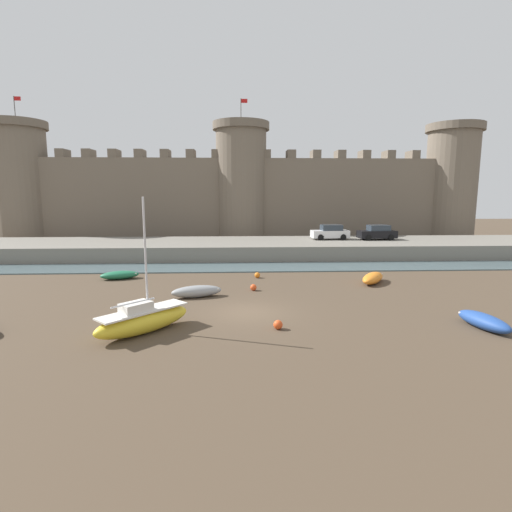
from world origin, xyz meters
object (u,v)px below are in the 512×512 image
Objects in this scene: rowboat_near_channel_left at (373,278)px; car_quay_west at (377,233)px; mooring_buoy_off_centre at (253,287)px; car_quay_centre_east at (330,232)px; rowboat_foreground_centre at (197,291)px; sailboat_foreground_right at (143,319)px; rowboat_midflat_left at (484,321)px; rowboat_near_channel_right at (120,275)px; mooring_buoy_near_shore at (257,275)px; mooring_buoy_mid_mud at (278,325)px.

car_quay_west reaches higher than rowboat_near_channel_left.
mooring_buoy_off_centre is 19.52m from car_quay_centre_east.
rowboat_foreground_centre is 0.52× the size of sailboat_foreground_right.
rowboat_midflat_left reaches higher than rowboat_near_channel_right.
sailboat_foreground_right is at bearing -128.95° from car_quay_west.
rowboat_near_channel_right is 6.97× the size of mooring_buoy_off_centre.
rowboat_near_channel_right is at bearing 173.16° from rowboat_near_channel_left.
car_quay_west is at bearing 69.80° from rowboat_near_channel_left.
rowboat_foreground_centre is at bearing -124.76° from car_quay_centre_east.
rowboat_midflat_left is 7.28× the size of mooring_buoy_near_shore.
mooring_buoy_near_shore is 15.76m from car_quay_centre_east.
rowboat_midflat_left is 0.96× the size of rowboat_foreground_centre.
rowboat_near_channel_left is 7.46× the size of mooring_buoy_near_shore.
car_quay_centre_east is at bearing 174.16° from car_quay_west.
rowboat_foreground_centre is 7.63× the size of mooring_buoy_off_centre.
mooring_buoy_mid_mud is 28.04m from car_quay_west.
rowboat_near_channel_right reaches higher than mooring_buoy_near_shore.
mooring_buoy_off_centre is 0.96× the size of mooring_buoy_mid_mud.
mooring_buoy_near_shore is 0.97× the size of mooring_buoy_mid_mud.
rowboat_midflat_left is at bearing -49.59° from mooring_buoy_near_shore.
rowboat_near_channel_right is at bearing 138.61° from rowboat_foreground_centre.
sailboat_foreground_right is 1.54× the size of car_quay_west.
rowboat_near_channel_left is 17.70m from sailboat_foreground_right.
car_quay_west is (18.09, 18.14, 1.93)m from rowboat_foreground_centre.
car_quay_west is at bearing 49.02° from mooring_buoy_off_centre.
rowboat_foreground_centre is at bearing 73.98° from sailboat_foreground_right.
mooring_buoy_mid_mud is (0.90, -7.96, 0.01)m from mooring_buoy_off_centre.
rowboat_foreground_centre is 6.83m from sailboat_foreground_right.
car_quay_centre_east reaches higher than mooring_buoy_near_shore.
car_quay_west is (13.90, 12.41, 2.10)m from mooring_buoy_near_shore.
rowboat_near_channel_left is 7.21× the size of mooring_buoy_mid_mud.
mooring_buoy_near_shore is 12.10m from mooring_buoy_mid_mud.
mooring_buoy_mid_mud is at bearing -47.35° from rowboat_near_channel_right.
rowboat_foreground_centre is 25.69m from car_quay_west.
mooring_buoy_near_shore is 18.75m from car_quay_west.
mooring_buoy_near_shore is (-10.60, 12.45, -0.17)m from rowboat_midflat_left.
mooring_buoy_off_centre is at bearing 96.48° from mooring_buoy_mid_mud.
mooring_buoy_mid_mud is (-8.07, -9.84, -0.18)m from rowboat_near_channel_left.
mooring_buoy_mid_mud is 26.46m from car_quay_centre_east.
rowboat_near_channel_left is 12.72m from mooring_buoy_mid_mud.
rowboat_near_channel_left reaches higher than mooring_buoy_mid_mud.
rowboat_midflat_left is 13.85m from mooring_buoy_off_centre.
car_quay_centre_east is (-1.83, 25.38, 1.93)m from rowboat_midflat_left.
mooring_buoy_mid_mud is at bearing -87.95° from mooring_buoy_near_shore.
mooring_buoy_off_centre is at bearing 23.32° from rowboat_foreground_centre.
mooring_buoy_off_centre is (-11.07, 8.32, -0.17)m from rowboat_midflat_left.
mooring_buoy_off_centre is (10.28, -4.19, -0.11)m from rowboat_near_channel_right.
rowboat_near_channel_right is 16.51m from mooring_buoy_mid_mud.
car_quay_west is (24.65, 12.36, 1.99)m from rowboat_near_channel_right.
mooring_buoy_off_centre is at bearing -168.20° from rowboat_near_channel_left.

